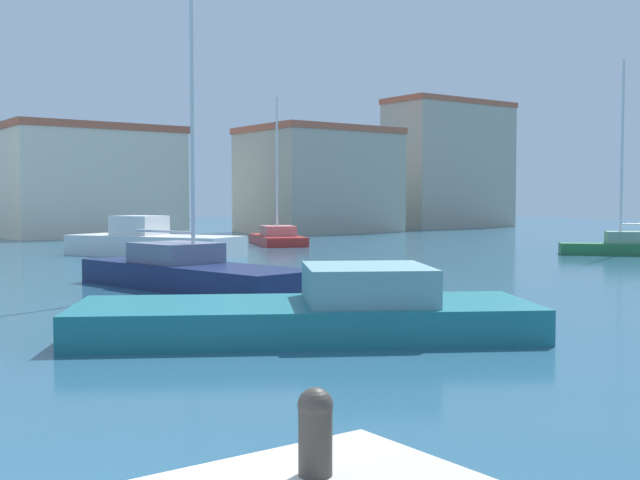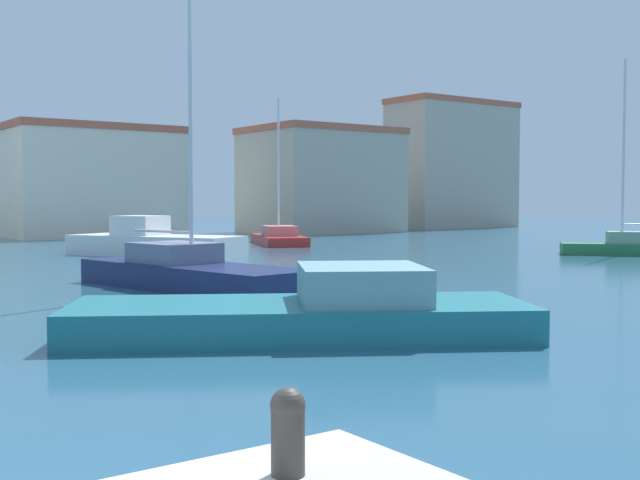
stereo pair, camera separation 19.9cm
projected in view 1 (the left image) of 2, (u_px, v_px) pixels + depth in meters
name	position (u px, v px, depth m)	size (l,w,h in m)	color
water	(272.00, 269.00, 29.77)	(160.00, 160.00, 0.00)	#285670
mooring_bollard	(315.00, 428.00, 4.90)	(0.22, 0.22, 0.55)	#38332D
sailboat_green_mid_harbor	(621.00, 245.00, 37.23)	(4.75, 5.03, 9.05)	#28703D
motorboat_white_center_channel	(152.00, 243.00, 36.76)	(6.44, 8.60, 1.84)	white
sailboat_navy_outer_mooring	(191.00, 271.00, 23.05)	(3.81, 8.56, 11.65)	#19234C
motorboat_teal_far_right	(317.00, 312.00, 15.05)	(8.88, 6.94, 1.33)	#1E707A
sailboat_red_near_pier	(277.00, 237.00, 46.29)	(4.85, 7.28, 8.49)	#B22823
harbor_office	(92.00, 181.00, 56.25)	(11.93, 7.03, 7.79)	beige
waterfront_apartments	(318.00, 180.00, 63.72)	(11.15, 8.79, 8.28)	#B2A893
warehouse_block	(449.00, 164.00, 74.83)	(12.49, 5.73, 11.80)	#B2A893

